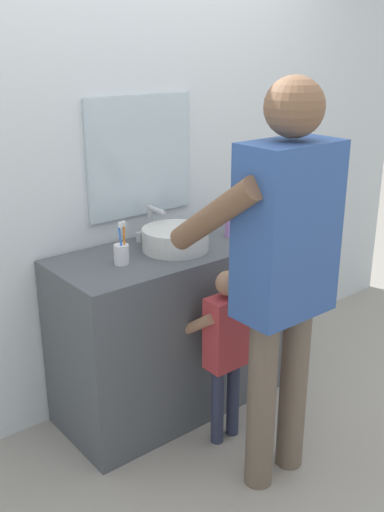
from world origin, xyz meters
The scene contains 9 objects.
ground_plane centered at (0.00, 0.00, 0.00)m, with size 14.00×14.00×0.00m, color #9E998E.
back_wall centered at (0.00, 0.62, 1.35)m, with size 4.40×0.10×2.70m.
vanity_cabinet centered at (0.00, 0.30, 0.45)m, with size 1.24×0.54×0.89m, color #4C5156.
sink_basin centered at (0.00, 0.28, 0.95)m, with size 0.33×0.33×0.11m.
faucet centered at (0.00, 0.48, 0.97)m, with size 0.18×0.14×0.18m.
toothbrush_cup centered at (-0.32, 0.27, 0.95)m, with size 0.07×0.07×0.21m.
soap_bottle centered at (0.35, 0.26, 0.96)m, with size 0.06×0.06×0.17m.
child_toddler centered at (0.00, -0.10, 0.53)m, with size 0.28×0.28×0.89m.
adult_parent centered at (0.01, -0.42, 1.06)m, with size 0.54×0.57×1.76m.
Camera 1 is at (-1.68, -1.93, 1.87)m, focal length 41.37 mm.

